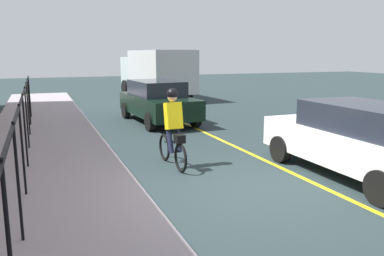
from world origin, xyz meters
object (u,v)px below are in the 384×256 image
at_px(parked_sedan_rear, 158,101).
at_px(box_truck_background, 156,72).
at_px(cyclist_lead, 173,128).
at_px(patrol_sedan, 358,139).

xyz_separation_m(parked_sedan_rear, box_truck_background, (7.78, -2.24, 0.73)).
height_order(cyclist_lead, patrol_sedan, cyclist_lead).
relative_size(patrol_sedan, parked_sedan_rear, 0.98).
xyz_separation_m(cyclist_lead, parked_sedan_rear, (5.93, -1.40, -0.09)).
relative_size(parked_sedan_rear, box_truck_background, 0.66).
bearing_deg(patrol_sedan, box_truck_background, -1.07).
height_order(cyclist_lead, parked_sedan_rear, cyclist_lead).
bearing_deg(patrol_sedan, parked_sedan_rear, 13.79).
bearing_deg(patrol_sedan, cyclist_lead, 58.11).
relative_size(cyclist_lead, box_truck_background, 0.27).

